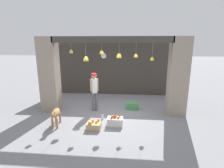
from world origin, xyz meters
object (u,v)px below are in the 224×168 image
Objects in this scene: shopkeeper at (94,89)px; fruit_crate_oranges at (94,125)px; water_bottle at (103,116)px; produce_box_green at (132,106)px; wall_clock at (104,56)px; dog at (56,114)px; fruit_crate_apples at (115,121)px.

shopkeeper is 3.45× the size of fruit_crate_oranges.
produce_box_green is at bearing 44.45° from water_bottle.
shopkeeper is 1.78m from produce_box_green.
water_bottle is at bearing 93.08° from shopkeeper.
shopkeeper is 2.71m from wall_clock.
water_bottle is at bearing -83.45° from wall_clock.
dog is 1.69× the size of fruit_crate_apples.
produce_box_green is 3.27m from wall_clock.
fruit_crate_apples is (0.96, -1.29, -0.78)m from shopkeeper.
dog reaches higher than produce_box_green.
fruit_crate_apples is at bearing -76.64° from wall_clock.
produce_box_green is at bearing 68.79° from fruit_crate_apples.
fruit_crate_oranges is 2.03× the size of water_bottle.
wall_clock reaches higher than fruit_crate_apples.
water_bottle is (-0.51, 0.48, -0.05)m from fruit_crate_apples.
water_bottle is (-1.12, -1.10, -0.05)m from produce_box_green.
produce_box_green is 2.29× the size of water_bottle.
dog reaches higher than fruit_crate_oranges.
fruit_crate_apples is at bearing -111.21° from produce_box_green.
shopkeeper reaches higher than water_bottle.
shopkeeper is 1.25m from water_bottle.
wall_clock reaches higher than produce_box_green.
shopkeeper reaches higher than fruit_crate_apples.
dog is 1.39m from fruit_crate_oranges.
fruit_crate_oranges is at bearing -124.68° from produce_box_green.
produce_box_green is 1.58m from water_bottle.
dog is 3.05× the size of wall_clock.
fruit_crate_oranges is 4.50m from wall_clock.
water_bottle is (1.53, 0.67, -0.33)m from dog.
water_bottle is 0.78× the size of wall_clock.
produce_box_green is 1.78× the size of wall_clock.
wall_clock is (-0.89, 3.73, 1.96)m from fruit_crate_apples.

